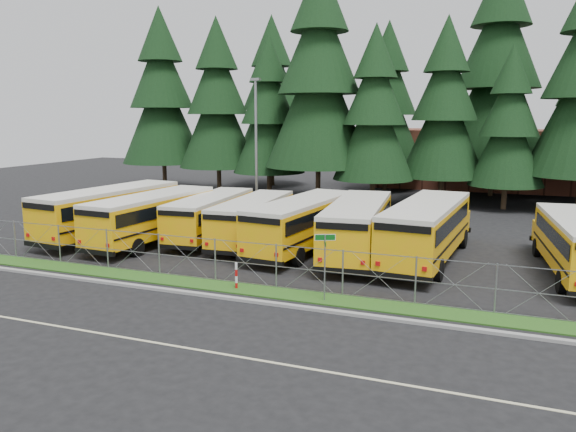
% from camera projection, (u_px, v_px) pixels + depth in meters
% --- Properties ---
extents(ground, '(120.00, 120.00, 0.00)m').
position_uv_depth(ground, '(305.00, 284.00, 25.18)').
color(ground, black).
rests_on(ground, ground).
extents(curb, '(50.00, 0.25, 0.12)m').
position_uv_depth(curb, '(280.00, 305.00, 22.32)').
color(curb, gray).
rests_on(curb, ground).
extents(grass_verge, '(50.00, 1.40, 0.06)m').
position_uv_depth(grass_verge, '(292.00, 295.00, 23.61)').
color(grass_verge, '#1D4D16').
rests_on(grass_verge, ground).
extents(road_lane_line, '(50.00, 0.12, 0.01)m').
position_uv_depth(road_lane_line, '(222.00, 354.00, 17.83)').
color(road_lane_line, beige).
rests_on(road_lane_line, ground).
extents(chainlink_fence, '(44.00, 0.10, 2.00)m').
position_uv_depth(chainlink_fence, '(298.00, 269.00, 24.08)').
color(chainlink_fence, gray).
rests_on(chainlink_fence, ground).
extents(brick_building, '(22.00, 10.00, 6.00)m').
position_uv_depth(brick_building, '(484.00, 158.00, 59.25)').
color(brick_building, brown).
rests_on(brick_building, ground).
extents(bus_0, '(4.15, 12.02, 3.09)m').
position_uv_depth(bus_0, '(114.00, 213.00, 34.72)').
color(bus_0, '#EDB507').
rests_on(bus_0, ground).
extents(bus_1, '(3.37, 11.29, 2.92)m').
position_uv_depth(bus_1, '(156.00, 218.00, 33.27)').
color(bus_1, '#EDB507').
rests_on(bus_1, ground).
extents(bus_2, '(3.20, 10.37, 2.68)m').
position_uv_depth(bus_2, '(213.00, 217.00, 34.37)').
color(bus_2, '#EDB507').
rests_on(bus_2, ground).
extents(bus_3, '(3.02, 10.31, 2.67)m').
position_uv_depth(bus_3, '(255.00, 221.00, 33.14)').
color(bus_3, '#EDB507').
rests_on(bus_3, ground).
extents(bus_4, '(3.85, 11.39, 2.93)m').
position_uv_depth(bus_4, '(305.00, 225.00, 31.31)').
color(bus_4, '#EDB507').
rests_on(bus_4, ground).
extents(bus_5, '(3.80, 11.59, 2.98)m').
position_uv_depth(bus_5, '(358.00, 229.00, 30.10)').
color(bus_5, '#EDB507').
rests_on(bus_5, ground).
extents(bus_6, '(3.75, 12.11, 3.13)m').
position_uv_depth(bus_6, '(428.00, 232.00, 28.96)').
color(bus_6, '#EDB507').
rests_on(bus_6, ground).
extents(bus_east, '(3.62, 10.98, 2.83)m').
position_uv_depth(bus_east, '(576.00, 246.00, 26.36)').
color(bus_east, '#EDB507').
rests_on(bus_east, ground).
extents(street_sign, '(0.77, 0.51, 2.81)m').
position_uv_depth(street_sign, '(325.00, 253.00, 22.51)').
color(street_sign, gray).
rests_on(street_sign, ground).
extents(striped_bollard, '(0.11, 0.11, 1.20)m').
position_uv_depth(striped_bollard, '(236.00, 276.00, 24.37)').
color(striped_bollard, '#B20C0C').
rests_on(striped_bollard, ground).
extents(light_standard, '(0.70, 0.35, 10.14)m').
position_uv_depth(light_standard, '(256.00, 143.00, 41.35)').
color(light_standard, gray).
rests_on(light_standard, ground).
extents(conifer_0, '(8.23, 8.23, 18.20)m').
position_uv_depth(conifer_0, '(162.00, 99.00, 56.82)').
color(conifer_0, black).
rests_on(conifer_0, ground).
extents(conifer_1, '(7.60, 7.60, 16.80)m').
position_uv_depth(conifer_1, '(218.00, 106.00, 54.31)').
color(conifer_1, black).
rests_on(conifer_1, ground).
extents(conifer_2, '(6.72, 6.72, 14.86)m').
position_uv_depth(conifer_2, '(269.00, 116.00, 51.98)').
color(conifer_2, black).
rests_on(conifer_2, ground).
extents(conifer_3, '(9.30, 9.30, 20.56)m').
position_uv_depth(conifer_3, '(319.00, 82.00, 48.25)').
color(conifer_3, black).
rests_on(conifer_3, ground).
extents(conifer_4, '(6.73, 6.73, 14.87)m').
position_uv_depth(conifer_4, '(374.00, 116.00, 46.24)').
color(conifer_4, black).
rests_on(conifer_4, ground).
extents(conifer_5, '(7.07, 7.07, 15.64)m').
position_uv_depth(conifer_5, '(445.00, 111.00, 46.92)').
color(conifer_5, black).
rests_on(conifer_5, ground).
extents(conifer_6, '(5.87, 5.87, 12.98)m').
position_uv_depth(conifer_6, '(509.00, 128.00, 44.36)').
color(conifer_6, black).
rests_on(conifer_6, ground).
extents(conifer_10, '(8.06, 8.06, 17.82)m').
position_uv_depth(conifer_10, '(272.00, 102.00, 59.52)').
color(conifer_10, black).
rests_on(conifer_10, ground).
extents(conifer_11, '(7.53, 7.53, 16.66)m').
position_uv_depth(conifer_11, '(387.00, 107.00, 55.76)').
color(conifer_11, black).
rests_on(conifer_11, ground).
extents(conifer_12, '(9.89, 9.89, 21.88)m').
position_uv_depth(conifer_12, '(498.00, 77.00, 51.13)').
color(conifer_12, black).
rests_on(conifer_12, ground).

